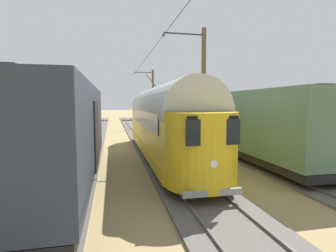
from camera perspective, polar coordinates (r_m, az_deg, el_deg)
The scene contains 11 objects.
ground_plane at distance 18.55m, azimuth -2.63°, elevation -5.18°, with size 220.00×220.00×0.00m, color #937F51.
track_streetcar_siding at distance 20.27m, azimuth 11.52°, elevation -4.25°, with size 2.80×80.00×0.18m.
track_adjacent_siding at distance 18.85m, azimuth -2.79°, elevation -4.86°, with size 2.80×80.00×0.18m.
track_third_siding at distance 18.72m, azimuth -18.33°, elevation -5.17°, with size 2.80×80.00×0.18m.
vintage_streetcar at distance 15.78m, azimuth -1.14°, elevation 1.28°, with size 2.65×16.32×5.58m.
boxcar_adjacent at distance 10.71m, azimuth -23.17°, elevation -1.40°, with size 2.96×11.29×3.85m.
boxcar_far_siding at distance 17.21m, azimuth 15.85°, elevation 1.10°, with size 2.96×14.68×3.85m.
catenary_pole_foreground at distance 35.58m, azimuth -3.39°, elevation 6.20°, with size 2.68×0.28×7.73m.
catenary_pole_mid_near at distance 16.16m, azimuth 7.47°, elevation 7.59°, with size 2.68×0.28×7.73m.
overhead_wire_run at distance 16.65m, azimuth -1.33°, elevation 18.56°, with size 2.48×43.91×0.18m.
track_end_bumper at distance 30.44m, azimuth 3.32°, elevation -0.43°, with size 1.80×0.60×0.80m, color #B2A519.
Camera 1 is at (2.99, 18.01, 3.29)m, focal length 28.06 mm.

